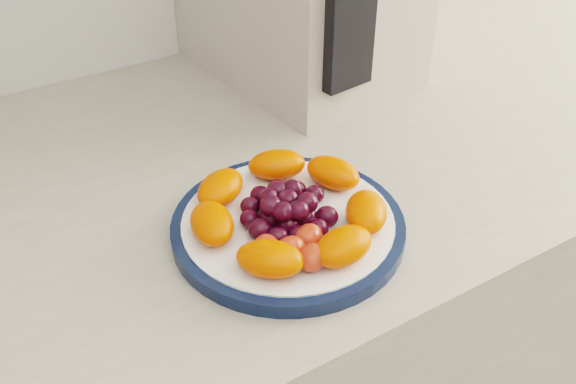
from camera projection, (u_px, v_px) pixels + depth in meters
plate_rim at (288, 227)px, 0.63m from camera, size 0.23×0.23×0.01m
plate_face at (288, 226)px, 0.63m from camera, size 0.21×0.21×0.02m
fruit_plate at (289, 211)px, 0.61m from camera, size 0.20×0.20×0.03m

